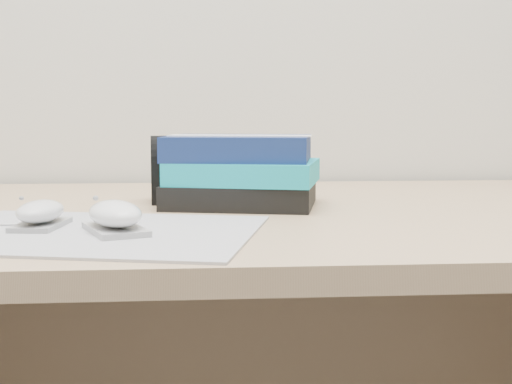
{
  "coord_description": "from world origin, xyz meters",
  "views": [
    {
      "loc": [
        -0.12,
        0.53,
        0.87
      ],
      "look_at": [
        -0.05,
        1.45,
        0.77
      ],
      "focal_mm": 50.0,
      "sensor_mm": 36.0,
      "label": 1
    }
  ],
  "objects": [
    {
      "name": "mousepad",
      "position": [
        -0.25,
        1.38,
        0.73
      ],
      "size": [
        0.44,
        0.38,
        0.0
      ],
      "primitive_type": "cube",
      "rotation": [
        0.0,
        0.0,
        -0.23
      ],
      "color": "gray",
      "rests_on": "desk"
    },
    {
      "name": "mouse_front",
      "position": [
        -0.22,
        1.37,
        0.75
      ],
      "size": [
        0.09,
        0.12,
        0.04
      ],
      "color": "#9E9EA0",
      "rests_on": "mousepad"
    },
    {
      "name": "pouch",
      "position": [
        -0.14,
        1.67,
        0.78
      ],
      "size": [
        0.12,
        0.09,
        0.11
      ],
      "color": "black",
      "rests_on": "desk"
    },
    {
      "name": "mouse_rear",
      "position": [
        -0.32,
        1.41,
        0.75
      ],
      "size": [
        0.06,
        0.1,
        0.04
      ],
      "color": "gray",
      "rests_on": "mousepad"
    },
    {
      "name": "book_stack",
      "position": [
        -0.06,
        1.61,
        0.78
      ],
      "size": [
        0.26,
        0.22,
        0.11
      ],
      "color": "black",
      "rests_on": "desk"
    },
    {
      "name": "desk",
      "position": [
        0.0,
        1.64,
        0.5
      ],
      "size": [
        1.6,
        0.8,
        0.73
      ],
      "color": "tan",
      "rests_on": "ground"
    }
  ]
}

